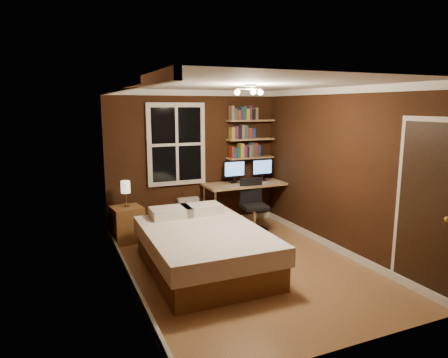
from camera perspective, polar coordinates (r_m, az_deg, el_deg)
name	(u,v)px	position (r m, az deg, el deg)	size (l,w,h in m)	color
floor	(245,266)	(5.77, 3.02, -12.32)	(4.20, 4.20, 0.00)	brown
wall_back	(195,160)	(7.32, -4.22, 2.74)	(3.20, 0.04, 2.50)	black
wall_left	(126,189)	(4.92, -13.79, -1.37)	(0.04, 4.20, 2.50)	black
wall_right	(341,171)	(6.28, 16.33, 1.05)	(0.04, 4.20, 2.50)	black
ceiling	(247,84)	(5.32, 3.29, 13.33)	(3.20, 4.20, 0.02)	white
window	(176,144)	(7.15, -6.82, 4.93)	(1.06, 0.06, 1.46)	silver
door	(427,210)	(5.24, 26.96, -4.01)	(0.03, 0.82, 2.05)	black
door_knob	(447,219)	(5.04, 29.26, -5.06)	(0.06, 0.06, 0.06)	gold
ceiling_fixture	(250,92)	(5.23, 3.78, 12.28)	(0.44, 0.44, 0.18)	beige
bookshelf_lower	(250,158)	(7.63, 3.76, 3.07)	(0.92, 0.22, 0.03)	tan
books_row_lower	(250,151)	(7.62, 3.77, 4.04)	(0.60, 0.16, 0.23)	maroon
bookshelf_middle	(250,139)	(7.60, 3.79, 5.69)	(0.92, 0.22, 0.03)	tan
books_row_middle	(250,132)	(7.59, 3.81, 6.67)	(0.42, 0.16, 0.23)	navy
bookshelf_upper	(251,121)	(7.58, 3.83, 8.33)	(0.92, 0.22, 0.03)	tan
books_row_upper	(251,114)	(7.57, 3.84, 9.31)	(0.54, 0.16, 0.23)	#23532C
bed	(204,248)	(5.55, -2.88, -9.85)	(1.55, 2.13, 0.72)	brown
nightstand	(127,224)	(6.85, -13.66, -6.27)	(0.47, 0.47, 0.59)	brown
bedside_lamp	(126,194)	(6.72, -13.85, -2.09)	(0.15, 0.15, 0.43)	#F6E9CD
radiator	(188,213)	(7.36, -5.12, -4.87)	(0.39, 0.13, 0.58)	beige
desk	(249,186)	(7.46, 3.61, -0.97)	(1.71, 0.64, 0.81)	tan
monitor_left	(234,172)	(7.37, 1.47, 1.03)	(0.43, 0.12, 0.42)	black
monitor_right	(262,170)	(7.64, 5.46, 1.31)	(0.43, 0.12, 0.42)	black
desk_lamp	(290,170)	(7.63, 9.37, 1.30)	(0.14, 0.32, 0.44)	silver
office_chair	(253,212)	(7.15, 4.22, -4.74)	(0.52, 0.52, 0.95)	black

